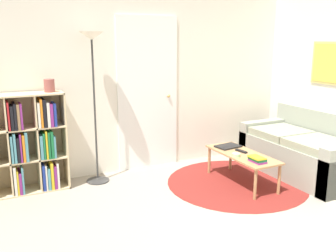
{
  "coord_description": "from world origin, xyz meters",
  "views": [
    {
      "loc": [
        -1.84,
        -2.21,
        1.78
      ],
      "look_at": [
        -0.09,
        1.37,
        0.85
      ],
      "focal_mm": 40.0,
      "sensor_mm": 36.0,
      "label": 1
    }
  ],
  "objects_px": {
    "coffee_table": "(242,157)",
    "bookshelf": "(22,145)",
    "laptop": "(228,146)",
    "couch": "(305,152)",
    "vase_on_shelf": "(49,86)",
    "bowl": "(236,155)",
    "floor_lamp": "(93,60)"
  },
  "relations": [
    {
      "from": "coffee_table",
      "to": "bookshelf",
      "type": "bearing_deg",
      "value": 159.65
    },
    {
      "from": "coffee_table",
      "to": "vase_on_shelf",
      "type": "height_order",
      "value": "vase_on_shelf"
    },
    {
      "from": "bowl",
      "to": "vase_on_shelf",
      "type": "height_order",
      "value": "vase_on_shelf"
    },
    {
      "from": "couch",
      "to": "floor_lamp",
      "type": "bearing_deg",
      "value": 160.34
    },
    {
      "from": "coffee_table",
      "to": "vase_on_shelf",
      "type": "distance_m",
      "value": 2.49
    },
    {
      "from": "bookshelf",
      "to": "couch",
      "type": "distance_m",
      "value": 3.62
    },
    {
      "from": "couch",
      "to": "laptop",
      "type": "height_order",
      "value": "couch"
    },
    {
      "from": "bookshelf",
      "to": "laptop",
      "type": "height_order",
      "value": "bookshelf"
    },
    {
      "from": "coffee_table",
      "to": "bowl",
      "type": "bearing_deg",
      "value": -156.53
    },
    {
      "from": "floor_lamp",
      "to": "coffee_table",
      "type": "relative_size",
      "value": 1.78
    },
    {
      "from": "couch",
      "to": "vase_on_shelf",
      "type": "relative_size",
      "value": 10.76
    },
    {
      "from": "coffee_table",
      "to": "laptop",
      "type": "bearing_deg",
      "value": 88.87
    },
    {
      "from": "bookshelf",
      "to": "vase_on_shelf",
      "type": "xyz_separation_m",
      "value": [
        0.36,
        0.0,
        0.68
      ]
    },
    {
      "from": "floor_lamp",
      "to": "bookshelf",
      "type": "bearing_deg",
      "value": 175.87
    },
    {
      "from": "laptop",
      "to": "couch",
      "type": "bearing_deg",
      "value": -21.63
    },
    {
      "from": "couch",
      "to": "coffee_table",
      "type": "bearing_deg",
      "value": 175.72
    },
    {
      "from": "floor_lamp",
      "to": "couch",
      "type": "bearing_deg",
      "value": -19.66
    },
    {
      "from": "coffee_table",
      "to": "vase_on_shelf",
      "type": "relative_size",
      "value": 6.92
    },
    {
      "from": "coffee_table",
      "to": "floor_lamp",
      "type": "bearing_deg",
      "value": 152.03
    },
    {
      "from": "coffee_table",
      "to": "laptop",
      "type": "xyz_separation_m",
      "value": [
        0.01,
        0.32,
        0.05
      ]
    },
    {
      "from": "couch",
      "to": "coffee_table",
      "type": "height_order",
      "value": "couch"
    },
    {
      "from": "vase_on_shelf",
      "to": "bookshelf",
      "type": "bearing_deg",
      "value": -179.25
    },
    {
      "from": "laptop",
      "to": "vase_on_shelf",
      "type": "xyz_separation_m",
      "value": [
        -2.13,
        0.61,
        0.85
      ]
    },
    {
      "from": "bookshelf",
      "to": "couch",
      "type": "bearing_deg",
      "value": -15.97
    },
    {
      "from": "laptop",
      "to": "coffee_table",
      "type": "bearing_deg",
      "value": -91.13
    },
    {
      "from": "laptop",
      "to": "bowl",
      "type": "relative_size",
      "value": 3.32
    },
    {
      "from": "bookshelf",
      "to": "vase_on_shelf",
      "type": "distance_m",
      "value": 0.76
    },
    {
      "from": "laptop",
      "to": "vase_on_shelf",
      "type": "height_order",
      "value": "vase_on_shelf"
    },
    {
      "from": "bookshelf",
      "to": "bowl",
      "type": "distance_m",
      "value": 2.54
    },
    {
      "from": "bookshelf",
      "to": "coffee_table",
      "type": "xyz_separation_m",
      "value": [
        2.48,
        -0.92,
        -0.23
      ]
    },
    {
      "from": "bookshelf",
      "to": "couch",
      "type": "relative_size",
      "value": 0.72
    },
    {
      "from": "bookshelf",
      "to": "bowl",
      "type": "height_order",
      "value": "bookshelf"
    }
  ]
}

